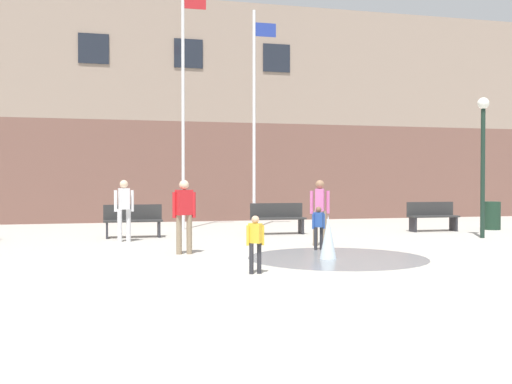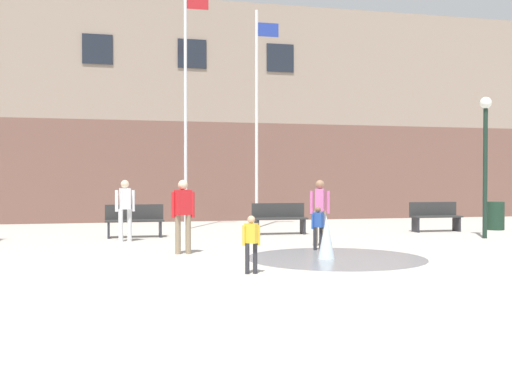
# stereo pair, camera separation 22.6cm
# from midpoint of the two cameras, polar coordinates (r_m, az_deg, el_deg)

# --- Properties ---
(ground_plane) EXTENTS (100.00, 100.00, 0.00)m
(ground_plane) POSITION_cam_midpoint_polar(r_m,az_deg,el_deg) (7.69, 9.10, -10.77)
(ground_plane) COLOR #B2ADA3
(library_building) EXTENTS (36.00, 6.05, 8.55)m
(library_building) POSITION_cam_midpoint_polar(r_m,az_deg,el_deg) (26.23, -7.57, 6.99)
(library_building) COLOR brown
(library_building) RESTS_ON ground
(splash_fountain) EXTENTS (3.65, 3.65, 0.88)m
(splash_fountain) POSITION_cam_midpoint_polar(r_m,az_deg,el_deg) (12.25, 6.81, -5.29)
(splash_fountain) COLOR gray
(splash_fountain) RESTS_ON ground
(park_bench_left_of_flagpoles) EXTENTS (1.60, 0.44, 0.91)m
(park_bench_left_of_flagpoles) POSITION_cam_midpoint_polar(r_m,az_deg,el_deg) (16.90, -12.01, -2.65)
(park_bench_left_of_flagpoles) COLOR #28282D
(park_bench_left_of_flagpoles) RESTS_ON ground
(park_bench_under_right_flagpole) EXTENTS (1.60, 0.44, 0.91)m
(park_bench_under_right_flagpole) POSITION_cam_midpoint_polar(r_m,az_deg,el_deg) (17.58, 1.71, -2.48)
(park_bench_under_right_flagpole) COLOR #28282D
(park_bench_under_right_flagpole) RESTS_ON ground
(park_bench_far_right) EXTENTS (1.60, 0.44, 0.91)m
(park_bench_far_right) POSITION_cam_midpoint_polar(r_m,az_deg,el_deg) (19.35, 16.12, -2.20)
(park_bench_far_right) COLOR #28282D
(park_bench_far_right) RESTS_ON ground
(child_running) EXTENTS (0.31, 0.23, 0.99)m
(child_running) POSITION_cam_midpoint_polar(r_m,az_deg,el_deg) (13.64, 5.50, -3.11)
(child_running) COLOR #28282D
(child_running) RESTS_ON ground
(adult_watching) EXTENTS (0.50, 0.38, 1.59)m
(adult_watching) POSITION_cam_midpoint_polar(r_m,az_deg,el_deg) (15.77, -12.86, -1.27)
(adult_watching) COLOR silver
(adult_watching) RESTS_ON ground
(adult_near_bench) EXTENTS (0.50, 0.31, 1.59)m
(adult_near_bench) POSITION_cam_midpoint_polar(r_m,az_deg,el_deg) (12.91, -7.36, -1.77)
(adult_near_bench) COLOR #89755B
(adult_near_bench) RESTS_ON ground
(child_with_pink_shirt) EXTENTS (0.31, 0.23, 0.99)m
(child_with_pink_shirt) POSITION_cam_midpoint_polar(r_m,az_deg,el_deg) (10.13, -0.71, -4.56)
(child_with_pink_shirt) COLOR #28282D
(child_with_pink_shirt) RESTS_ON ground
(teen_by_trashcan) EXTENTS (0.50, 0.39, 1.59)m
(teen_by_trashcan) POSITION_cam_midpoint_polar(r_m,az_deg,el_deg) (14.51, 5.65, -1.45)
(teen_by_trashcan) COLOR #89755B
(teen_by_trashcan) RESTS_ON ground
(flagpole_left) EXTENTS (0.80, 0.10, 7.96)m
(flagpole_left) POSITION_cam_midpoint_polar(r_m,az_deg,el_deg) (19.60, -7.21, 8.85)
(flagpole_left) COLOR silver
(flagpole_left) RESTS_ON ground
(flagpole_right) EXTENTS (0.80, 0.10, 7.20)m
(flagpole_right) POSITION_cam_midpoint_polar(r_m,az_deg,el_deg) (19.97, -0.43, 7.61)
(flagpole_right) COLOR silver
(flagpole_right) RESTS_ON ground
(lamp_post_right_lane) EXTENTS (0.32, 0.32, 3.85)m
(lamp_post_right_lane) POSITION_cam_midpoint_polar(r_m,az_deg,el_deg) (17.52, 20.46, 4.11)
(lamp_post_right_lane) COLOR #192D23
(lamp_post_right_lane) RESTS_ON ground
(trash_can) EXTENTS (0.56, 0.56, 0.90)m
(trash_can) POSITION_cam_midpoint_polar(r_m,az_deg,el_deg) (20.64, 21.22, -2.11)
(trash_can) COLOR #193323
(trash_can) RESTS_ON ground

